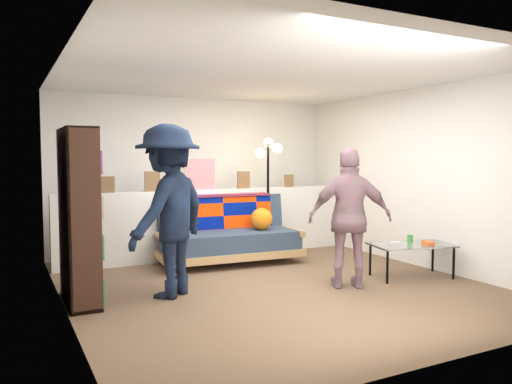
% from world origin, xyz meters
% --- Properties ---
extents(ground, '(5.00, 5.00, 0.00)m').
position_xyz_m(ground, '(0.00, 0.00, 0.00)').
color(ground, brown).
rests_on(ground, ground).
extents(room_shell, '(4.60, 5.05, 2.45)m').
position_xyz_m(room_shell, '(0.00, 0.47, 1.67)').
color(room_shell, silver).
rests_on(room_shell, ground).
extents(half_wall_ledge, '(4.45, 0.15, 1.00)m').
position_xyz_m(half_wall_ledge, '(0.00, 1.80, 0.50)').
color(half_wall_ledge, silver).
rests_on(half_wall_ledge, ground).
extents(ledge_decor, '(2.97, 0.02, 0.45)m').
position_xyz_m(ledge_decor, '(-0.23, 1.78, 1.18)').
color(ledge_decor, brown).
rests_on(ledge_decor, half_wall_ledge).
extents(futon_sofa, '(2.01, 1.07, 0.84)m').
position_xyz_m(futon_sofa, '(0.06, 1.33, 0.39)').
color(futon_sofa, tan).
rests_on(futon_sofa, ground).
extents(bookshelf, '(0.29, 0.88, 1.76)m').
position_xyz_m(bookshelf, '(-2.08, 0.25, 0.82)').
color(bookshelf, black).
rests_on(bookshelf, ground).
extents(coffee_table, '(1.08, 0.75, 0.51)m').
position_xyz_m(coffee_table, '(1.69, -0.49, 0.38)').
color(coffee_table, black).
rests_on(coffee_table, ground).
extents(floor_lamp, '(0.34, 0.33, 1.76)m').
position_xyz_m(floor_lamp, '(0.83, 1.59, 1.24)').
color(floor_lamp, black).
rests_on(floor_lamp, ground).
extents(person_left, '(1.34, 1.26, 1.82)m').
position_xyz_m(person_left, '(-1.20, 0.08, 0.91)').
color(person_left, black).
rests_on(person_left, ground).
extents(person_right, '(1.00, 0.78, 1.58)m').
position_xyz_m(person_right, '(0.72, -0.52, 0.79)').
color(person_right, '#C07C90').
rests_on(person_right, ground).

